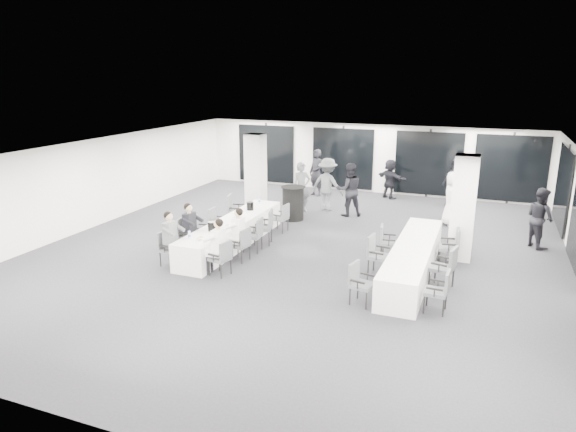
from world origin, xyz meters
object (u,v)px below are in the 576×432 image
Objects in this scene: standing_guest_d at (455,180)px; chair_side_left_mid at (376,253)px; chair_side_left_far at (386,240)px; standing_guest_a at (302,184)px; chair_side_left_near at (359,281)px; standing_guest_g at (317,170)px; chair_main_left_mid at (199,229)px; chair_main_left_fourth at (216,221)px; standing_guest_e at (452,195)px; banquet_table_side at (413,260)px; standing_guest_c at (327,181)px; cocktail_table at (293,203)px; chair_main_right_mid at (255,233)px; chair_side_right_near at (440,289)px; standing_guest_h at (540,214)px; chair_main_right_fourth at (266,225)px; standing_guest_b at (349,186)px; chair_side_right_far at (452,245)px; chair_main_right_near at (222,256)px; chair_main_right_far at (282,216)px; chair_side_right_mid at (446,265)px; chair_main_left_far at (234,209)px; ice_bucket_near at (212,226)px; ice_bucket_far at (250,206)px; banquet_table_main at (233,233)px; chair_main_left_second at (186,234)px; chair_main_right_second at (242,243)px; chair_main_left_near at (168,246)px; standing_guest_f at (390,176)px.

chair_side_left_mid is at bearing 39.14° from standing_guest_d.
standing_guest_a reaches higher than chair_side_left_far.
standing_guest_g is (-4.05, 9.28, 0.54)m from chair_side_left_near.
chair_main_left_mid is 0.98m from chair_main_left_fourth.
standing_guest_e is at bearing 119.38° from chair_main_left_fourth.
standing_guest_c is (-3.78, 5.11, 0.70)m from banquet_table_side.
chair_main_right_mid is (0.18, -3.40, -0.03)m from cocktail_table.
standing_guest_h reaches higher than chair_side_right_near.
chair_side_right_near reaches higher than chair_main_left_fourth.
standing_guest_b is at bearing -34.36° from chair_main_right_fourth.
chair_main_left_mid is at bearing -178.90° from banquet_table_side.
chair_main_left_fourth is 0.44× the size of standing_guest_d.
chair_side_left_mid is (5.13, -0.23, 0.04)m from chair_main_left_mid.
chair_side_left_far is 0.43× the size of standing_guest_b.
standing_guest_c is at bearing 40.62° from chair_side_right_far.
standing_guest_c reaches higher than chair_main_right_near.
chair_main_right_far is 5.82m from chair_side_right_mid.
banquet_table_side is at bearing 64.82° from chair_side_right_mid.
standing_guest_c reaches higher than standing_guest_e.
standing_guest_a is (1.40, 2.50, 0.42)m from chair_main_left_far.
chair_main_left_fourth is at bearing -98.18° from chair_side_left_far.
ice_bucket_near is at bearing 36.80° from standing_guest_b.
chair_side_right_far is 3.99× the size of ice_bucket_far.
chair_side_right_mid is at bearing 117.95° from standing_guest_h.
banquet_table_main is at bearing -91.17° from chair_side_left_far.
chair_main_left_mid is 3.74× the size of ice_bucket_far.
chair_main_right_mid is 4.12m from chair_side_left_near.
standing_guest_a reaches higher than chair_main_right_mid.
ice_bucket_near is (0.80, 0.01, 0.30)m from chair_main_left_second.
chair_side_left_far is at bearing -102.94° from chair_main_right_fourth.
chair_side_right_mid is 4.61m from standing_guest_h.
chair_main_right_near is 1.00× the size of chair_main_right_far.
banquet_table_side is at bearing -3.74° from banquet_table_main.
ice_bucket_near is (-0.87, -1.56, 0.30)m from chair_main_right_fourth.
chair_main_left_second reaches higher than chair_main_right_near.
chair_main_right_near is 3.49m from ice_bucket_far.
chair_side_left_mid is at bearing 120.87° from chair_side_right_far.
chair_side_right_near is at bearing 60.95° from chair_main_left_mid.
chair_side_right_far is 3.82m from standing_guest_e.
chair_main_left_second is 2.30m from chair_main_right_fourth.
chair_main_right_second is 0.99× the size of chair_side_left_far.
banquet_table_side is 4.85m from standing_guest_e.
chair_main_right_near is at bearing 110.82° from chair_side_right_far.
chair_main_left_far is 3.78m from standing_guest_c.
chair_main_left_near is 2.54m from chair_main_left_fourth.
chair_side_right_mid is at bearing -84.76° from standing_guest_a.
banquet_table_side is at bearing 91.51° from standing_guest_b.
chair_main_left_near is 0.91m from chair_main_left_second.
standing_guest_e is at bearing 38.09° from banquet_table_main.
standing_guest_f is (1.75, 2.67, -0.19)m from standing_guest_c.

